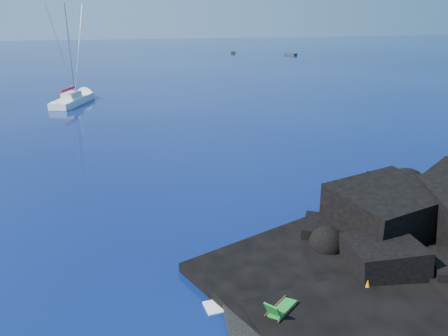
% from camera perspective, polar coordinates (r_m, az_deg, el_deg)
% --- Properties ---
extents(beach, '(9.08, 6.86, 0.70)m').
position_cam_1_polar(beach, '(18.40, 14.63, -19.30)').
color(beach, black).
rests_on(beach, ground).
extents(surf_foam, '(10.00, 8.00, 0.06)m').
position_cam_1_polar(surf_foam, '(21.85, 10.19, -12.09)').
color(surf_foam, white).
rests_on(surf_foam, ground).
extents(sailboat, '(6.58, 12.19, 12.65)m').
position_cam_1_polar(sailboat, '(61.89, -18.99, 7.97)').
color(sailboat, white).
rests_on(sailboat, ground).
extents(deck_chair, '(1.68, 1.54, 1.09)m').
position_cam_1_polar(deck_chair, '(17.57, 7.61, -17.17)').
color(deck_chair, '#1A7625').
rests_on(deck_chair, beach).
extents(towel, '(1.78, 1.01, 0.04)m').
position_cam_1_polar(towel, '(17.80, 18.27, -19.71)').
color(towel, white).
rests_on(towel, beach).
extents(sunbather, '(1.61, 0.58, 0.21)m').
position_cam_1_polar(sunbather, '(17.72, 18.32, -19.39)').
color(sunbather, tan).
rests_on(sunbather, towel).
extents(marker_cone, '(0.40, 0.40, 0.60)m').
position_cam_1_polar(marker_cone, '(19.72, 18.21, -14.42)').
color(marker_cone, orange).
rests_on(marker_cone, beach).
extents(distant_boat_a, '(2.13, 4.27, 0.55)m').
position_cam_1_polar(distant_boat_a, '(135.21, 1.19, 14.79)').
color(distant_boat_a, '#28272D').
rests_on(distant_boat_a, ground).
extents(distant_boat_b, '(2.65, 4.41, 0.56)m').
position_cam_1_polar(distant_boat_b, '(129.84, 8.68, 14.38)').
color(distant_boat_b, '#2A2A2F').
rests_on(distant_boat_b, ground).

